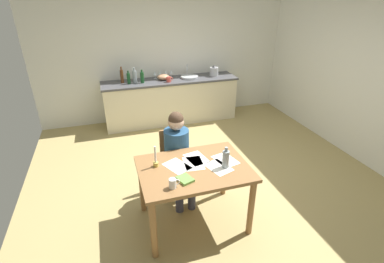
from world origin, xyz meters
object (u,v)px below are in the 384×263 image
(person_seated, at_px, (178,152))
(teacup_on_counter, at_px, (169,79))
(chair_at_table, at_px, (175,158))
(bottle_vinegar, at_px, (129,78))
(coffee_mug, at_px, (173,183))
(wine_glass_near_sink, at_px, (171,72))
(book_magazine, at_px, (185,179))
(bottle_wine_red, at_px, (135,77))
(sink_unit, at_px, (189,77))
(dining_table, at_px, (194,176))
(mixing_bowl, at_px, (163,77))
(wine_glass_by_kettle, at_px, (166,73))
(wine_bottle_on_table, at_px, (226,159))
(stovetop_kettle, at_px, (214,71))
(candlestick, at_px, (156,161))
(bottle_sauce, at_px, (142,77))
(wine_glass_back_right, at_px, (155,74))
(wine_glass_back_left, at_px, (160,73))
(bottle_oil, at_px, (122,76))

(person_seated, relative_size, teacup_on_counter, 9.34)
(chair_at_table, bearing_deg, bottle_vinegar, 97.95)
(coffee_mug, relative_size, wine_glass_near_sink, 0.73)
(coffee_mug, relative_size, teacup_on_counter, 0.88)
(book_magazine, bearing_deg, bottle_wine_red, 72.37)
(sink_unit, height_order, bottle_vinegar, bottle_vinegar)
(dining_table, height_order, bottle_vinegar, bottle_vinegar)
(bottle_wine_red, height_order, mixing_bowl, bottle_wine_red)
(dining_table, relative_size, person_seated, 1.01)
(wine_glass_near_sink, distance_m, teacup_on_counter, 0.33)
(wine_glass_near_sink, height_order, wine_glass_by_kettle, same)
(dining_table, distance_m, teacup_on_counter, 2.90)
(wine_bottle_on_table, height_order, stovetop_kettle, stovetop_kettle)
(sink_unit, bearing_deg, wine_glass_near_sink, 157.40)
(book_magazine, relative_size, bottle_vinegar, 0.66)
(bottle_wine_red, bearing_deg, person_seated, -85.30)
(dining_table, bearing_deg, wine_glass_by_kettle, 82.56)
(dining_table, relative_size, wine_bottle_on_table, 4.87)
(teacup_on_counter, bearing_deg, dining_table, -98.01)
(dining_table, xyz_separation_m, person_seated, (-0.04, 0.53, 0.03))
(book_magazine, bearing_deg, candlestick, 104.51)
(bottle_sauce, bearing_deg, bottle_wine_red, 166.12)
(candlestick, relative_size, wine_glass_back_right, 1.63)
(wine_glass_near_sink, bearing_deg, wine_glass_back_left, 180.00)
(bottle_oil, xyz_separation_m, wine_glass_near_sink, (1.00, 0.10, -0.03))
(sink_unit, relative_size, mixing_bowl, 1.50)
(sink_unit, distance_m, wine_glass_by_kettle, 0.49)
(bottle_sauce, bearing_deg, person_seated, -88.48)
(wine_bottle_on_table, height_order, bottle_oil, bottle_oil)
(dining_table, height_order, wine_bottle_on_table, wine_bottle_on_table)
(bottle_vinegar, relative_size, wine_glass_by_kettle, 1.62)
(bottle_oil, bearing_deg, chair_at_table, -79.62)
(dining_table, distance_m, bottle_sauce, 2.98)
(chair_at_table, distance_m, wine_glass_by_kettle, 2.57)
(bottle_sauce, distance_m, wine_glass_back_left, 0.45)
(coffee_mug, bearing_deg, teacup_on_counter, 77.28)
(teacup_on_counter, bearing_deg, wine_glass_back_left, 109.77)
(bottle_sauce, bearing_deg, wine_glass_back_left, 27.54)
(bottle_vinegar, xyz_separation_m, wine_glass_back_right, (0.55, 0.18, 0.00))
(bottle_oil, height_order, wine_glass_back_right, bottle_oil)
(chair_at_table, distance_m, bottle_vinegar, 2.37)
(wine_glass_back_left, height_order, teacup_on_counter, wine_glass_back_left)
(bottle_oil, distance_m, teacup_on_counter, 0.90)
(mixing_bowl, xyz_separation_m, stovetop_kettle, (1.08, -0.04, 0.04))
(bottle_sauce, distance_m, wine_glass_near_sink, 0.66)
(candlestick, bearing_deg, coffee_mug, -78.68)
(sink_unit, xyz_separation_m, bottle_oil, (-1.35, 0.05, 0.11))
(candlestick, relative_size, bottle_sauce, 0.98)
(candlestick, relative_size, mixing_bowl, 1.05)
(dining_table, relative_size, bottle_vinegar, 4.84)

